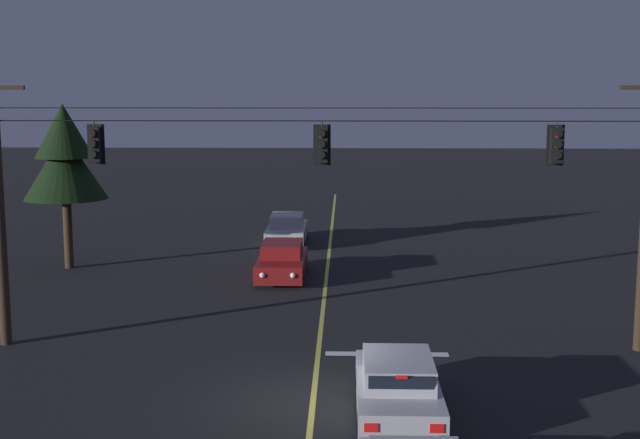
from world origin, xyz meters
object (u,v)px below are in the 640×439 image
Objects in this scene: traffic_light_centre at (557,145)px; tree_verge_near at (65,157)px; traffic_light_left_inner at (322,145)px; car_waiting_near_lane at (398,388)px; car_oncoming_trailing at (287,230)px; car_oncoming_lead at (282,261)px; traffic_light_leftmost at (94,145)px.

traffic_light_centre is 20.11m from tree_verge_near.
traffic_light_centre is at bearing 0.00° from traffic_light_left_inner.
car_waiting_near_lane and car_oncoming_trailing have the same top height.
tree_verge_near reaches higher than traffic_light_left_inner.
car_oncoming_trailing is (-0.34, 7.50, 0.00)m from car_oncoming_lead.
traffic_light_left_inner reaches higher than car_oncoming_trailing.
car_oncoming_lead is (-1.81, 9.03, -5.08)m from traffic_light_left_inner.
car_oncoming_trailing is at bearing 97.40° from traffic_light_left_inner.
traffic_light_left_inner is 10.52m from car_oncoming_lead.
traffic_light_left_inner is 0.28× the size of car_oncoming_trailing.
traffic_light_left_inner is (6.28, 0.00, 0.00)m from traffic_light_leftmost.
traffic_light_centre is 13.20m from car_oncoming_lead.
traffic_light_leftmost and traffic_light_left_inner have the same top height.
traffic_light_left_inner reaches higher than car_waiting_near_lane.
car_waiting_near_lane is (8.11, -5.10, -5.08)m from traffic_light_leftmost.
car_waiting_near_lane is at bearing -32.17° from traffic_light_leftmost.
car_oncoming_lead is at bearing 63.63° from traffic_light_leftmost.
car_oncoming_lead is at bearing 101.31° from traffic_light_left_inner.
car_waiting_near_lane is 14.59m from car_oncoming_lead.
tree_verge_near is (-8.55, -5.97, 3.93)m from car_oncoming_trailing.
tree_verge_near reaches higher than traffic_light_centre.
traffic_light_centre is 8.52m from car_waiting_near_lane.
traffic_light_left_inner is 7.43m from car_waiting_near_lane.
traffic_light_leftmost is 0.28× the size of car_oncoming_trailing.
traffic_light_left_inner is at bearing -44.65° from tree_verge_near.
traffic_light_left_inner is 1.00× the size of traffic_light_centre.
tree_verge_near is at bearing 170.20° from car_oncoming_lead.
car_waiting_near_lane is (-4.55, -5.10, -5.08)m from traffic_light_centre.
car_waiting_near_lane is at bearing -79.58° from car_oncoming_trailing.
traffic_light_leftmost is at bearing 180.00° from traffic_light_centre.
traffic_light_left_inner is 15.08m from tree_verge_near.
tree_verge_near is at bearing -145.09° from car_oncoming_trailing.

